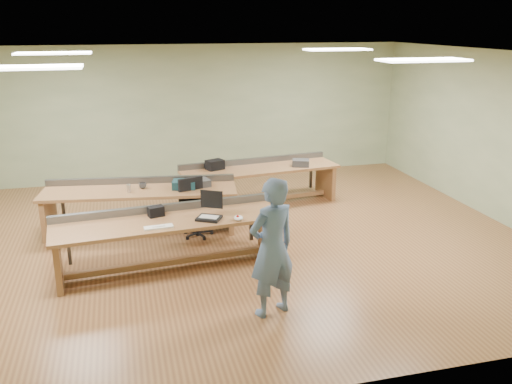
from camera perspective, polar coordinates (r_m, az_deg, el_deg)
floor at (r=9.03m, az=-3.42°, el=-5.08°), size 10.00×10.00×0.00m
ceiling at (r=8.36m, az=-3.80°, el=14.27°), size 10.00×10.00×0.00m
wall_back at (r=12.45m, az=-7.11°, el=8.29°), size 10.00×0.04×3.00m
wall_front at (r=4.89m, az=5.34°, el=-6.29°), size 10.00×0.04×3.00m
wall_right at (r=10.67m, az=23.93°, el=5.39°), size 0.04×8.00×3.00m
fluor_panels at (r=8.36m, az=-3.80°, el=14.07°), size 6.20×3.50×0.03m
workbench_front at (r=7.96m, az=-9.20°, el=-4.09°), size 3.34×1.16×0.86m
workbench_mid at (r=9.46m, az=-12.07°, el=-0.75°), size 3.35×1.31×0.86m
workbench_back at (r=10.62m, az=0.38°, el=1.63°), size 3.17×1.20×0.86m
person at (r=6.53m, az=1.70°, el=-5.89°), size 0.74×0.62×1.75m
laptop_base at (r=7.81m, az=-4.97°, el=-2.76°), size 0.42×0.40×0.04m
laptop_screen at (r=7.85m, az=-4.70°, el=-0.77°), size 0.30×0.18×0.26m
keyboard at (r=7.59m, az=-10.21°, el=-3.66°), size 0.41×0.16×0.02m
trackball_mouse at (r=7.75m, az=-1.86°, el=-2.75°), size 0.16×0.18×0.07m
camera_bag at (r=8.02m, az=-10.50°, el=-2.02°), size 0.25×0.19×0.15m
task_chair at (r=9.18m, az=-6.35°, el=-2.43°), size 0.66×0.66×0.97m
parts_bin_teal at (r=9.30m, az=-7.57°, el=0.81°), size 0.44×0.37×0.14m
parts_bin_grey at (r=9.35m, az=-6.28°, el=0.90°), size 0.50×0.39×0.12m
mug at (r=9.42m, az=-11.85°, el=0.68°), size 0.16×0.16×0.10m
drinks_can at (r=9.25m, az=-13.25°, el=0.38°), size 0.08×0.08×0.13m
storage_box_back at (r=10.43m, az=-4.35°, el=2.88°), size 0.38×0.33×0.18m
tray_back at (r=10.68m, az=4.73°, el=3.08°), size 0.39×0.34×0.13m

